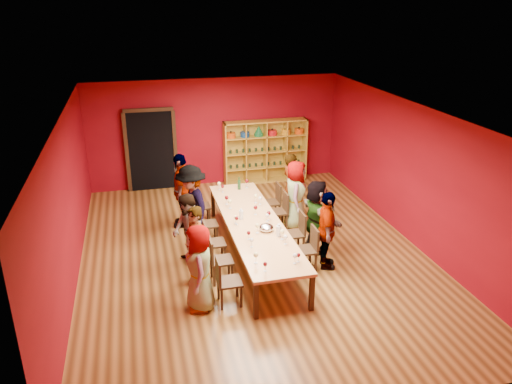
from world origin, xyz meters
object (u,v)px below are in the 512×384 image
chair_person_left_2 (211,241)px  chair_person_right_3 (281,209)px  chair_person_right_2 (297,231)px  person_right_4 (291,186)px  chair_person_left_3 (204,222)px  spittoon_bowl (266,228)px  wine_bottle (239,185)px  chair_person_left_0 (225,279)px  person_left_0 (199,268)px  person_left_2 (188,231)px  chair_person_left_4 (198,204)px  person_left_1 (195,247)px  person_left_3 (192,206)px  tasting_table (253,224)px  person_right_3 (296,195)px  chair_person_right_1 (309,247)px  chair_person_left_1 (217,258)px  shelving_unit (265,148)px  person_left_4 (182,190)px  person_right_1 (327,231)px  chair_person_right_4 (274,200)px  person_right_2 (316,216)px

chair_person_left_2 → chair_person_right_3: size_ratio=1.00×
chair_person_right_2 → person_right_4: (0.42, 1.76, 0.31)m
chair_person_left_3 → spittoon_bowl: size_ratio=3.07×
chair_person_left_2 → wine_bottle: wine_bottle is taller
chair_person_left_0 → person_left_0: (-0.43, 0.00, 0.28)m
person_left_2 → chair_person_left_4: 2.01m
chair_person_left_0 → wine_bottle: bearing=73.8°
person_left_1 → person_left_3: person_left_3 is taller
person_left_1 → chair_person_left_4: bearing=156.1°
person_right_4 → chair_person_left_4: bearing=73.0°
tasting_table → person_right_3: (1.26, 1.07, 0.11)m
chair_person_right_1 → chair_person_right_3: (0.00, 1.91, 0.00)m
chair_person_left_3 → person_left_3: bearing=-180.0°
chair_person_left_0 → person_left_2: (-0.44, 1.51, 0.26)m
chair_person_left_0 → person_right_3: 3.47m
person_left_2 → chair_person_right_1: bearing=59.0°
chair_person_right_3 → chair_person_left_3: bearing=-171.5°
chair_person_right_3 → person_right_4: person_right_4 is taller
chair_person_left_1 → shelving_unit: bearing=65.9°
person_left_4 → person_right_1: 3.67m
chair_person_left_1 → chair_person_left_2: bearing=90.0°
person_left_3 → tasting_table: bearing=41.5°
person_left_0 → chair_person_left_2: size_ratio=1.75×
person_left_1 → person_left_0: bearing=-17.4°
chair_person_left_2 → person_right_4: person_right_4 is taller
person_left_0 → chair_person_right_4: person_left_0 is taller
wine_bottle → person_left_3: bearing=-139.3°
chair_person_left_3 → person_left_1: bearing=-103.7°
person_left_2 → person_right_3: person_right_3 is taller
tasting_table → person_left_4: 2.23m
chair_person_left_2 → chair_person_right_2: 1.82m
tasting_table → person_right_2: (1.32, -0.11, 0.09)m
person_left_4 → person_right_3: bearing=85.4°
person_left_0 → chair_person_right_3: bearing=143.5°
shelving_unit → chair_person_right_4: 2.76m
chair_person_left_1 → person_right_3: bearing=41.5°
person_left_4 → shelving_unit: bearing=145.2°
chair_person_right_1 → chair_person_left_0: bearing=-156.7°
person_left_2 → shelving_unit: bearing=135.1°
chair_person_right_3 → chair_person_right_2: bearing=-90.0°
person_left_4 → person_right_2: size_ratio=1.12×
tasting_table → person_left_0: person_left_0 is taller
chair_person_left_2 → person_left_2: bearing=-180.0°
chair_person_left_3 → person_left_4: (-0.35, 1.02, 0.38)m
chair_person_right_2 → chair_person_left_2: bearing=-179.9°
person_right_2 → person_left_3: bearing=63.5°
person_left_0 → wine_bottle: (1.45, 3.51, 0.09)m
person_right_3 → wine_bottle: (-1.15, 0.82, 0.06)m
chair_person_right_1 → chair_person_left_2: bearing=158.3°
person_right_2 → person_right_3: (-0.06, 1.18, 0.02)m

